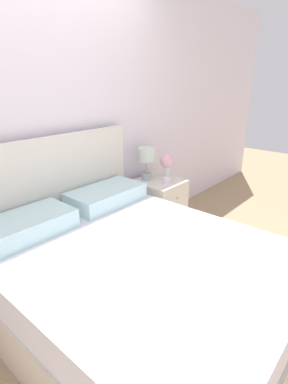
{
  "coord_description": "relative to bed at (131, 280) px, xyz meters",
  "views": [
    {
      "loc": [
        -1.24,
        -2.09,
        1.62
      ],
      "look_at": [
        0.56,
        -0.53,
        0.72
      ],
      "focal_mm": 28.0,
      "sensor_mm": 36.0,
      "label": 1
    }
  ],
  "objects": [
    {
      "name": "ground_plane",
      "position": [
        0.0,
        0.9,
        -0.32
      ],
      "size": [
        12.0,
        12.0,
        0.0
      ],
      "primitive_type": "plane",
      "color": "tan"
    },
    {
      "name": "wall_back",
      "position": [
        0.0,
        0.97,
        0.98
      ],
      "size": [
        8.0,
        0.06,
        2.6
      ],
      "color": "white",
      "rests_on": "ground_plane"
    },
    {
      "name": "nightstand",
      "position": [
        1.11,
        0.64,
        -0.01
      ],
      "size": [
        0.45,
        0.49,
        0.62
      ],
      "color": "silver",
      "rests_on": "ground_plane"
    },
    {
      "name": "table_lamp",
      "position": [
        1.06,
        0.77,
        0.53
      ],
      "size": [
        0.19,
        0.19,
        0.34
      ],
      "color": "#A8B2BC",
      "rests_on": "nightstand"
    },
    {
      "name": "bed",
      "position": [
        0.0,
        0.0,
        0.0
      ],
      "size": [
        1.61,
        1.94,
        1.2
      ],
      "color": "beige",
      "rests_on": "ground_plane"
    },
    {
      "name": "flower_vase",
      "position": [
        1.27,
        0.65,
        0.46
      ],
      "size": [
        0.15,
        0.15,
        0.25
      ],
      "color": "white",
      "rests_on": "nightstand"
    },
    {
      "name": "teacup",
      "position": [
        1.11,
        0.54,
        0.32
      ],
      "size": [
        0.11,
        0.11,
        0.06
      ],
      "color": "white",
      "rests_on": "nightstand"
    }
  ]
}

